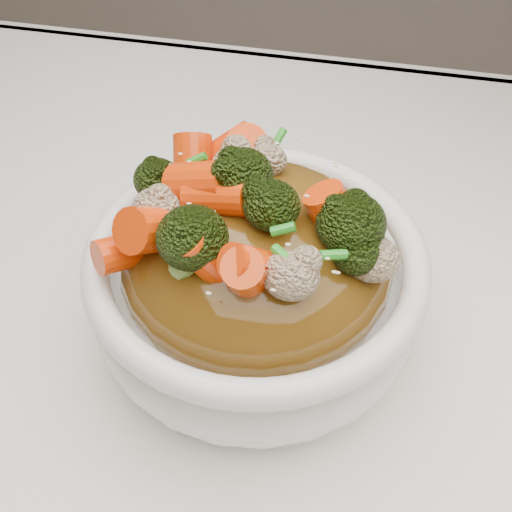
% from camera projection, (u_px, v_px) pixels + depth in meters
% --- Properties ---
extents(dining_table, '(1.20, 0.80, 0.75)m').
position_uv_depth(dining_table, '(263.00, 486.00, 0.76)').
color(dining_table, '#542F1D').
rests_on(dining_table, floor).
extents(tablecloth, '(1.20, 0.80, 0.04)m').
position_uv_depth(tablecloth, '(267.00, 313.00, 0.50)').
color(tablecloth, white).
rests_on(tablecloth, dining_table).
extents(bowl, '(0.29, 0.29, 0.09)m').
position_uv_depth(bowl, '(256.00, 289.00, 0.43)').
color(bowl, white).
rests_on(bowl, tablecloth).
extents(sauce_base, '(0.23, 0.23, 0.10)m').
position_uv_depth(sauce_base, '(256.00, 259.00, 0.41)').
color(sauce_base, '#5B3B0F').
rests_on(sauce_base, bowl).
extents(carrots, '(0.23, 0.23, 0.05)m').
position_uv_depth(carrots, '(256.00, 183.00, 0.36)').
color(carrots, '#EE4107').
rests_on(carrots, sauce_base).
extents(broccoli, '(0.23, 0.23, 0.05)m').
position_uv_depth(broccoli, '(256.00, 184.00, 0.36)').
color(broccoli, black).
rests_on(broccoli, sauce_base).
extents(cauliflower, '(0.23, 0.23, 0.04)m').
position_uv_depth(cauliflower, '(256.00, 187.00, 0.36)').
color(cauliflower, '#C8AE88').
rests_on(cauliflower, sauce_base).
extents(scallions, '(0.18, 0.18, 0.02)m').
position_uv_depth(scallions, '(256.00, 182.00, 0.36)').
color(scallions, '#258D20').
rests_on(scallions, sauce_base).
extents(sesame_seeds, '(0.21, 0.21, 0.01)m').
position_uv_depth(sesame_seeds, '(256.00, 182.00, 0.36)').
color(sesame_seeds, beige).
rests_on(sesame_seeds, sauce_base).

